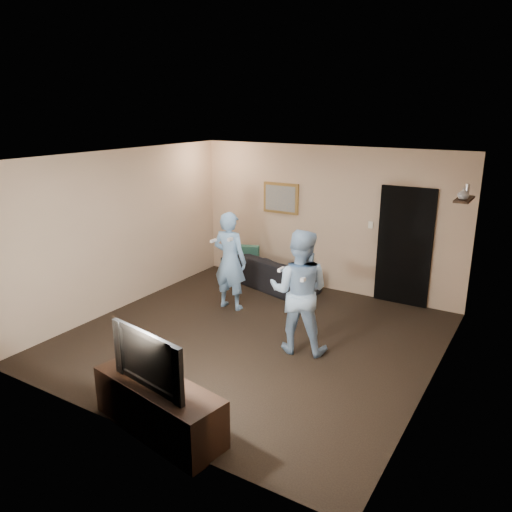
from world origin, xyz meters
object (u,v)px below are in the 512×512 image
Objects in this scene: sofa at (269,270)px; wii_player_right at (299,291)px; television at (156,357)px; wii_player_left at (230,261)px; tv_console at (159,407)px.

sofa is 2.70m from wii_player_right.
television is 0.61× the size of wii_player_right.
wii_player_left reaches higher than television.
wii_player_right is at bearing -25.07° from wii_player_left.
television is at bearing 0.00° from tv_console.
wii_player_left is at bearing 121.12° from tv_console.
tv_console is 0.58m from television.
wii_player_right is (1.65, -2.07, 0.57)m from sofa.
wii_player_left is 0.96× the size of wii_player_right.
sofa is 1.40m from wii_player_left.
tv_console is 1.49× the size of television.
sofa is at bearing 128.53° from wii_player_right.
sofa is 4.61m from television.
wii_player_left reaches higher than tv_console.
sofa is 1.25× the size of tv_console.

